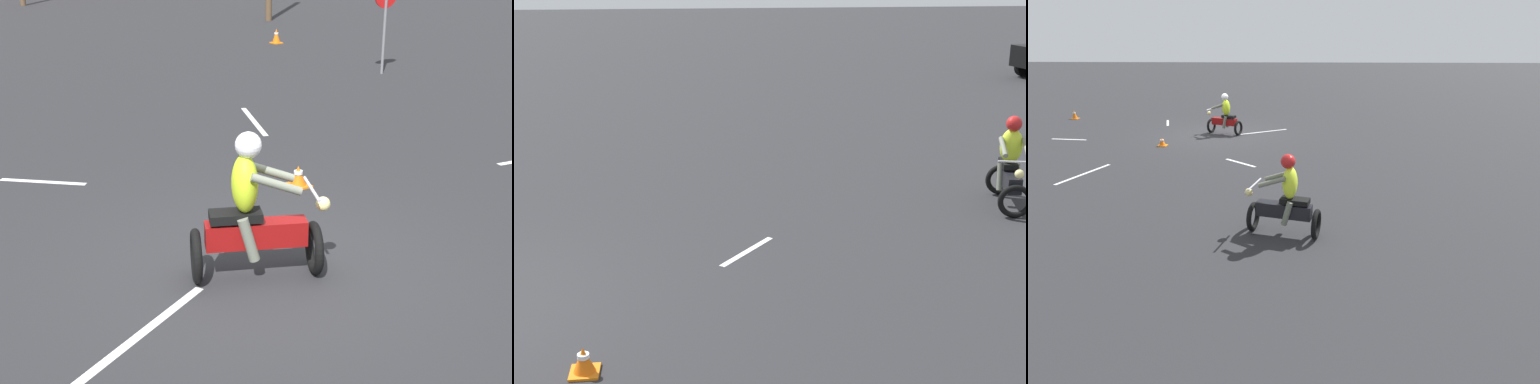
{
  "view_description": "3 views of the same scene",
  "coord_description": "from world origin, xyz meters",
  "views": [
    {
      "loc": [
        -3.72,
        -6.13,
        3.72
      ],
      "look_at": [
        -0.21,
        -0.1,
        1.0
      ],
      "focal_mm": 50.0,
      "sensor_mm": 36.0,
      "label": 1
    },
    {
      "loc": [
        8.69,
        3.2,
        4.29
      ],
      "look_at": [
        -1.64,
        4.44,
        0.9
      ],
      "focal_mm": 50.0,
      "sensor_mm": 36.0,
      "label": 2
    },
    {
      "loc": [
        -3.36,
        16.18,
        3.62
      ],
      "look_at": [
        -3.06,
        8.99,
        0.9
      ],
      "focal_mm": 28.0,
      "sensor_mm": 36.0,
      "label": 3
    }
  ],
  "objects": [
    {
      "name": "lane_stripe_e",
      "position": [
        5.75,
        1.13,
        0.0
      ],
      "size": [
        1.46,
        0.23,
        0.01
      ],
      "primitive_type": "cube",
      "rotation": [
        0.0,
        0.0,
        1.48
      ],
      "color": "silver",
      "rests_on": "ground"
    },
    {
      "name": "traffic_cone_mid_left",
      "position": [
        7.86,
        -3.22,
        0.21
      ],
      "size": [
        0.32,
        0.32,
        0.44
      ],
      "color": "orange",
      "rests_on": "ground"
    },
    {
      "name": "lane_stripe_s",
      "position": [
        2.93,
        -2.38,
        0.0
      ],
      "size": [
        0.52,
        1.37,
        0.01
      ],
      "primitive_type": "cube",
      "rotation": [
        0.0,
        0.0,
        6.59
      ],
      "color": "silver",
      "rests_on": "ground"
    },
    {
      "name": "traffic_cone_near_right",
      "position": [
        1.73,
        2.0,
        0.15
      ],
      "size": [
        0.32,
        0.32,
        0.32
      ],
      "color": "orange",
      "rests_on": "ground"
    },
    {
      "name": "lane_stripe_n",
      "position": [
        2.93,
        5.38,
        0.0
      ],
      "size": [
        0.71,
        1.96,
        0.01
      ],
      "primitive_type": "cube",
      "rotation": [
        0.0,
        0.0,
        2.83
      ],
      "color": "silver",
      "rests_on": "ground"
    },
    {
      "name": "lane_stripe_sw",
      "position": [
        -1.8,
        -0.59,
        0.0
      ],
      "size": [
        1.92,
        1.2,
        0.01
      ],
      "primitive_type": "cube",
      "rotation": [
        0.0,
        0.0,
        5.25
      ],
      "color": "silver",
      "rests_on": "ground"
    },
    {
      "name": "motorcycle_rider_background",
      "position": [
        -3.09,
        9.0,
        0.73
      ],
      "size": [
        1.56,
        0.95,
        1.66
      ],
      "rotation": [
        0.0,
        0.0,
        4.47
      ],
      "color": "black",
      "rests_on": "ground"
    },
    {
      "name": "ground_plane",
      "position": [
        0.0,
        0.0,
        0.0
      ],
      "size": [
        120.0,
        120.0,
        0.0
      ],
      "primitive_type": "plane",
      "color": "#28282B"
    },
    {
      "name": "lane_stripe_nw",
      "position": [
        -1.47,
        4.07,
        0.0
      ],
      "size": [
        1.1,
        0.92,
        0.01
      ],
      "primitive_type": "cube",
      "rotation": [
        0.0,
        0.0,
        4.03
      ],
      "color": "silver",
      "rests_on": "ground"
    },
    {
      "name": "motorcycle_rider_foreground",
      "position": [
        -0.25,
        -0.09,
        0.73
      ],
      "size": [
        1.54,
        1.09,
        1.66
      ],
      "rotation": [
        0.0,
        0.0,
        4.34
      ],
      "color": "black",
      "rests_on": "ground"
    }
  ]
}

